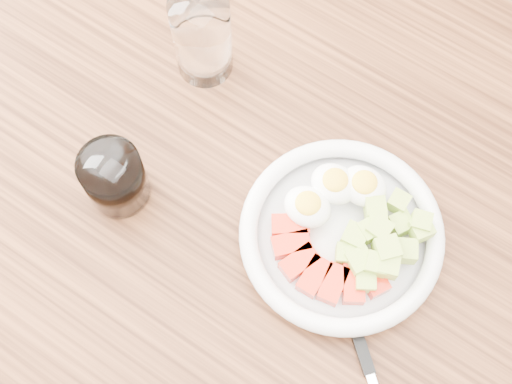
% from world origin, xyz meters
% --- Properties ---
extents(ground, '(4.00, 4.00, 0.00)m').
position_xyz_m(ground, '(0.00, 0.00, 0.00)').
color(ground, brown).
rests_on(ground, ground).
extents(dining_table, '(1.50, 0.90, 0.77)m').
position_xyz_m(dining_table, '(0.00, 0.00, 0.67)').
color(dining_table, brown).
rests_on(dining_table, ground).
extents(bowl, '(0.24, 0.24, 0.06)m').
position_xyz_m(bowl, '(0.10, 0.03, 0.79)').
color(bowl, white).
rests_on(bowl, dining_table).
extents(fork, '(0.17, 0.15, 0.01)m').
position_xyz_m(fork, '(0.20, -0.08, 0.77)').
color(fork, black).
rests_on(fork, dining_table).
extents(water_glass, '(0.07, 0.07, 0.13)m').
position_xyz_m(water_glass, '(-0.17, 0.13, 0.84)').
color(water_glass, white).
rests_on(water_glass, dining_table).
extents(coffee_glass, '(0.08, 0.08, 0.09)m').
position_xyz_m(coffee_glass, '(-0.16, -0.07, 0.81)').
color(coffee_glass, white).
rests_on(coffee_glass, dining_table).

